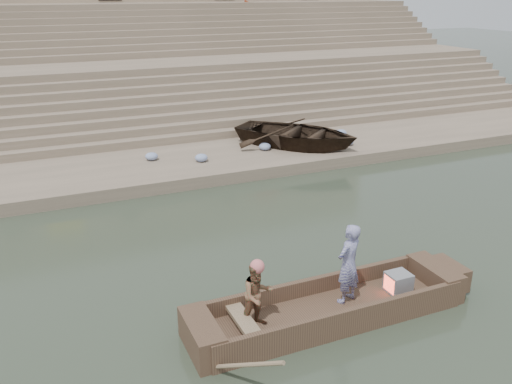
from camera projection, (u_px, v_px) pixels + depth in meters
ground at (382, 253)px, 12.99m from camera, size 120.00×120.00×0.00m
lower_landing at (252, 156)px, 19.78m from camera, size 32.00×4.00×0.40m
mid_landing at (190, 90)px, 25.78m from camera, size 32.00×3.00×2.80m
upper_landing at (154, 50)px, 31.36m from camera, size 32.00×3.00×5.20m
ghat_steps at (180, 77)px, 27.09m from camera, size 32.00×11.00×5.20m
main_rowboat at (328, 313)px, 10.40m from camera, size 5.00×1.30×0.22m
rowboat_trim at (338, 302)px, 10.40m from camera, size 6.04×2.63×1.94m
standing_man at (348, 264)px, 10.35m from camera, size 0.70×0.59×1.63m
rowing_man at (257, 295)px, 9.63m from camera, size 0.66×0.54×1.27m
television at (398, 282)px, 10.89m from camera, size 0.46×0.42×0.40m
beached_rowboat at (297, 134)px, 20.18m from camera, size 5.53×5.70×0.96m
cloth_bundles at (265, 146)px, 19.81m from camera, size 8.19×1.68×0.26m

